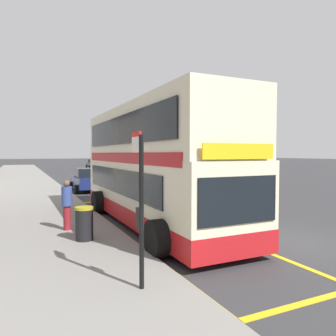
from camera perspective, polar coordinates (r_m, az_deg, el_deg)
ground_plane at (r=39.81m, az=-15.03°, el=-1.29°), size 260.00×260.00×0.00m
pavement_near at (r=39.18m, az=-25.16°, el=-1.41°), size 6.00×76.00×0.14m
double_decker_bus at (r=12.00m, az=-2.96°, el=-0.27°), size 3.20×10.55×4.40m
bus_bay_markings at (r=11.89m, az=-2.13°, el=-10.31°), size 3.09×13.55×0.01m
bus_stop_sign at (r=5.99m, az=-5.04°, el=-5.32°), size 0.09×0.51×2.95m
parked_car_grey_behind at (r=57.71m, az=-13.27°, el=0.72°), size 2.09×4.20×1.62m
parked_car_navy_far at (r=23.19m, az=-14.34°, el=-2.07°), size 2.09×4.20×1.62m
pedestrian_waiting_near_sign at (r=11.06m, az=-17.70°, el=-6.00°), size 0.34×0.34×1.65m
litter_bin at (r=9.70m, az=-14.81°, el=-9.59°), size 0.53×0.53×0.98m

